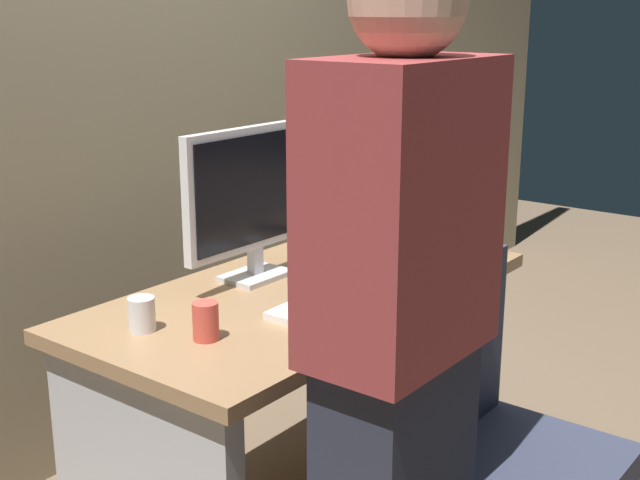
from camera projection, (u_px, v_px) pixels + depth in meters
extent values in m
cube|color=tan|center=(102.00, 13.00, 2.74)|extent=(6.40, 0.10, 3.00)
cube|color=#93704C|center=(306.00, 294.00, 2.45)|extent=(1.40, 0.71, 0.04)
cube|color=#B2B2B7|center=(417.00, 344.00, 3.04)|extent=(0.06, 0.63, 0.69)
cube|color=#33384C|center=(521.00, 468.00, 2.00)|extent=(0.44, 0.44, 0.08)
cube|color=#33384C|center=(455.00, 348.00, 2.04)|extent=(0.40, 0.06, 0.44)
cube|color=maroon|center=(402.00, 211.00, 1.61)|extent=(0.40, 0.24, 0.58)
sphere|color=beige|center=(408.00, 0.00, 1.51)|extent=(0.22, 0.22, 0.22)
cube|color=silver|center=(256.00, 275.00, 2.53)|extent=(0.20, 0.14, 0.02)
cube|color=silver|center=(255.00, 260.00, 2.51)|extent=(0.04, 0.03, 0.08)
cube|color=silver|center=(254.00, 188.00, 2.45)|extent=(0.54, 0.04, 0.36)
cube|color=black|center=(258.00, 189.00, 2.44)|extent=(0.50, 0.01, 0.32)
cube|color=white|center=(331.00, 299.00, 2.32)|extent=(0.43, 0.14, 0.02)
ellipsoid|color=white|center=(384.00, 270.00, 2.55)|extent=(0.06, 0.10, 0.03)
cylinder|color=#D84C3F|center=(206.00, 321.00, 2.05)|extent=(0.06, 0.06, 0.10)
cylinder|color=silver|center=(142.00, 314.00, 2.11)|extent=(0.07, 0.07, 0.09)
cube|color=#3359A5|center=(355.00, 245.00, 2.82)|extent=(0.19, 0.15, 0.03)
cube|color=gold|center=(352.00, 235.00, 2.82)|extent=(0.20, 0.18, 0.03)
cube|color=#594C72|center=(351.00, 227.00, 2.80)|extent=(0.22, 0.16, 0.02)
cube|color=beige|center=(353.00, 220.00, 2.80)|extent=(0.19, 0.16, 0.03)
cube|color=red|center=(354.00, 211.00, 2.80)|extent=(0.16, 0.16, 0.03)
cube|color=#338C59|center=(351.00, 203.00, 2.79)|extent=(0.20, 0.18, 0.03)
cube|color=black|center=(447.00, 264.00, 2.65)|extent=(0.10, 0.16, 0.01)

